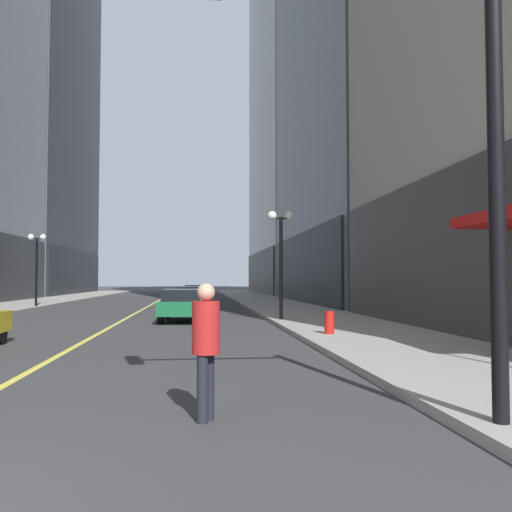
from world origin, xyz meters
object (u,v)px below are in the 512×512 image
Objects in this scene: car_grey at (196,293)px; street_lamp_right_mid at (281,241)px; traffic_light_near_right at (405,95)px; fire_hydrant_right at (329,325)px; pedestrian_in_red_jacket at (206,341)px; street_lamp_left_far at (37,254)px; car_green at (183,304)px; car_blue at (191,296)px.

street_lamp_right_mid is (3.39, -18.97, 2.54)m from car_grey.
traffic_light_near_right is 7.06× the size of fire_hydrant_right.
pedestrian_in_red_jacket is 0.38× the size of street_lamp_left_far.
car_green is at bearing 92.48° from pedestrian_in_red_jacket.
fire_hydrant_right is (13.30, -18.03, -2.86)m from street_lamp_left_far.
fire_hydrant_right is (3.70, 8.69, -0.57)m from pedestrian_in_red_jacket.
car_grey is 2.81× the size of pedestrian_in_red_jacket.
traffic_light_near_right is 30.13m from street_lamp_left_far.
car_blue is 1.02× the size of street_lamp_left_far.
car_blue is at bearing 90.99° from pedestrian_in_red_jacket.
pedestrian_in_red_jacket is (0.44, -25.60, 0.25)m from car_blue.
car_blue is 5.63× the size of fire_hydrant_right.
car_blue is 11.97m from street_lamp_right_mid.
car_green is 8.37m from fire_hydrant_right.
fire_hydrant_right is at bearing -81.07° from car_grey.
pedestrian_in_red_jacket is at bearing 154.62° from traffic_light_near_right.
traffic_light_near_right is (2.83, -16.83, 3.03)m from car_green.
traffic_light_near_right is 1.28× the size of street_lamp_left_far.
pedestrian_in_red_jacket is at bearing -113.04° from fire_hydrant_right.
car_grey is 1.06× the size of street_lamp_right_mid.
car_green is 9.79m from car_blue.
traffic_light_near_right reaches higher than car_blue.
pedestrian_in_red_jacket reaches higher than car_green.
car_blue and car_grey have the same top height.
car_green is at bearing 121.61° from fire_hydrant_right.
street_lamp_left_far reaches higher than car_green.
car_green is 0.97× the size of street_lamp_left_far.
street_lamp_left_far is at bearing -144.43° from car_grey.
street_lamp_left_far is at bearing 109.77° from pedestrian_in_red_jacket.
traffic_light_near_right reaches higher than street_lamp_right_mid.
street_lamp_right_mid is 6.48m from fire_hydrant_right.
car_blue is 0.80× the size of traffic_light_near_right.
car_grey is at bearing 35.57° from street_lamp_left_far.
car_green is 17.64m from car_grey.
car_blue is 7.86m from car_grey.
street_lamp_right_mid reaches higher than pedestrian_in_red_jacket.
car_green is at bearing 99.55° from traffic_light_near_right.
fire_hydrant_right is (0.50, -5.79, -2.86)m from street_lamp_right_mid.
street_lamp_right_mid reaches higher than car_grey.
car_green is 15.83m from pedestrian_in_red_jacket.
street_lamp_left_far reaches higher than fire_hydrant_right.
pedestrian_in_red_jacket reaches higher than car_blue.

